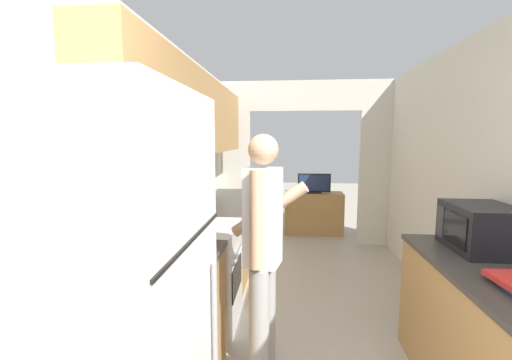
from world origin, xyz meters
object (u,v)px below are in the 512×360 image
at_px(microwave, 481,228).
at_px(refrigerator, 98,340).
at_px(tv_cabinet, 313,213).
at_px(person, 263,255).
at_px(television, 314,184).
at_px(knife, 203,214).
at_px(range_oven, 201,275).

bearing_deg(microwave, refrigerator, -147.58).
bearing_deg(tv_cabinet, microwave, -75.98).
bearing_deg(person, tv_cabinet, 2.27).
bearing_deg(television, refrigerator, -103.37).
bearing_deg(refrigerator, microwave, 32.42).
xyz_separation_m(tv_cabinet, television, (0.00, -0.04, 0.52)).
distance_m(refrigerator, microwave, 2.36).
bearing_deg(tv_cabinet, knife, -115.74).
distance_m(person, knife, 1.31).
distance_m(range_oven, knife, 0.63).
bearing_deg(knife, refrigerator, -89.94).
distance_m(person, television, 3.75).
height_order(range_oven, knife, range_oven).
bearing_deg(knife, range_oven, -82.77).
bearing_deg(tv_cabinet, person, -98.87).
bearing_deg(television, microwave, -75.81).
bearing_deg(person, range_oven, 51.85).
distance_m(refrigerator, television, 4.84).
relative_size(range_oven, person, 0.62).
distance_m(tv_cabinet, knife, 2.96).
height_order(range_oven, microwave, microwave).
bearing_deg(range_oven, television, 68.65).
distance_m(microwave, tv_cabinet, 3.66).
bearing_deg(refrigerator, person, 61.92).
xyz_separation_m(refrigerator, person, (0.53, 1.00, -0.01)).
xyz_separation_m(television, knife, (-1.26, -2.58, 0.02)).
relative_size(refrigerator, person, 1.08).
relative_size(refrigerator, microwave, 3.59).
relative_size(microwave, tv_cabinet, 0.51).
relative_size(tv_cabinet, knife, 2.92).
bearing_deg(microwave, person, -169.78).
xyz_separation_m(microwave, knife, (-2.13, 0.86, -0.15)).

